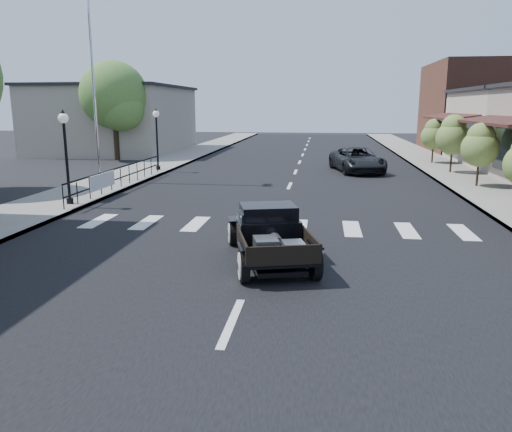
# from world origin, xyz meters

# --- Properties ---
(ground) EXTENTS (120.00, 120.00, 0.00)m
(ground) POSITION_xyz_m (0.00, 0.00, 0.00)
(ground) COLOR black
(ground) RESTS_ON ground
(road) EXTENTS (14.00, 80.00, 0.02)m
(road) POSITION_xyz_m (0.00, 15.00, 0.01)
(road) COLOR black
(road) RESTS_ON ground
(road_markings) EXTENTS (12.00, 60.00, 0.06)m
(road_markings) POSITION_xyz_m (0.00, 10.00, 0.00)
(road_markings) COLOR silver
(road_markings) RESTS_ON ground
(sidewalk_left) EXTENTS (3.00, 80.00, 0.15)m
(sidewalk_left) POSITION_xyz_m (-8.50, 15.00, 0.07)
(sidewalk_left) COLOR gray
(sidewalk_left) RESTS_ON ground
(sidewalk_right) EXTENTS (3.00, 80.00, 0.15)m
(sidewalk_right) POSITION_xyz_m (8.50, 15.00, 0.07)
(sidewalk_right) COLOR gray
(sidewalk_right) RESTS_ON ground
(low_building_left) EXTENTS (10.00, 12.00, 5.00)m
(low_building_left) POSITION_xyz_m (-15.00, 28.00, 2.50)
(low_building_left) COLOR #AAA18F
(low_building_left) RESTS_ON ground
(far_building_right) EXTENTS (11.00, 10.00, 7.00)m
(far_building_right) POSITION_xyz_m (15.50, 32.00, 3.50)
(far_building_right) COLOR brown
(far_building_right) RESTS_ON ground
(railing) EXTENTS (0.08, 10.00, 1.00)m
(railing) POSITION_xyz_m (-7.30, 10.00, 0.65)
(railing) COLOR black
(railing) RESTS_ON sidewalk_left
(banner) EXTENTS (0.04, 2.20, 0.60)m
(banner) POSITION_xyz_m (-7.22, 8.00, 0.45)
(banner) COLOR silver
(banner) RESTS_ON sidewalk_left
(lamp_post_b) EXTENTS (0.36, 0.36, 3.36)m
(lamp_post_b) POSITION_xyz_m (-7.60, 6.00, 1.83)
(lamp_post_b) COLOR black
(lamp_post_b) RESTS_ON sidewalk_left
(lamp_post_c) EXTENTS (0.36, 0.36, 3.36)m
(lamp_post_c) POSITION_xyz_m (-7.60, 16.00, 1.83)
(lamp_post_c) COLOR black
(lamp_post_c) RESTS_ON sidewalk_left
(flagpole) EXTENTS (0.12, 0.12, 12.55)m
(flagpole) POSITION_xyz_m (-9.20, 12.00, 6.43)
(flagpole) COLOR silver
(flagpole) RESTS_ON sidewalk_left
(big_tree_far) EXTENTS (4.49, 4.49, 6.59)m
(big_tree_far) POSITION_xyz_m (-12.50, 22.00, 3.30)
(big_tree_far) COLOR #497030
(big_tree_far) RESTS_ON ground
(small_tree_c) EXTENTS (1.60, 1.60, 2.67)m
(small_tree_c) POSITION_xyz_m (8.30, 12.27, 1.48)
(small_tree_c) COLOR olive
(small_tree_c) RESTS_ON sidewalk_right
(small_tree_d) EXTENTS (1.76, 1.76, 2.93)m
(small_tree_d) POSITION_xyz_m (8.30, 17.03, 1.61)
(small_tree_d) COLOR olive
(small_tree_d) RESTS_ON sidewalk_right
(small_tree_e) EXTENTS (1.56, 1.56, 2.61)m
(small_tree_e) POSITION_xyz_m (8.30, 21.69, 1.45)
(small_tree_e) COLOR olive
(small_tree_e) RESTS_ON sidewalk_right
(hotrod_pickup) EXTENTS (2.84, 4.32, 1.38)m
(hotrod_pickup) POSITION_xyz_m (0.27, 0.53, 0.69)
(hotrod_pickup) COLOR black
(hotrod_pickup) RESTS_ON ground
(second_car) EXTENTS (3.25, 5.26, 1.36)m
(second_car) POSITION_xyz_m (3.40, 17.53, 0.68)
(second_car) COLOR black
(second_car) RESTS_ON ground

